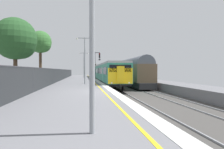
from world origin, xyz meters
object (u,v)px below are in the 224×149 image
at_px(freight_train_adjacent_track, 124,71).
at_px(background_tree_left, 17,40).
at_px(platform_lamp_far, 84,63).
at_px(background_tree_centre, 41,43).
at_px(commuter_train_at_platform, 102,72).
at_px(signal_gantry, 96,62).
at_px(speed_limit_sign, 95,69).
at_px(platform_lamp_mid, 85,56).

xyz_separation_m(freight_train_adjacent_track, background_tree_left, (-14.47, -17.41, 3.09)).
bearing_deg(platform_lamp_far, freight_train_adjacent_track, -31.14).
xyz_separation_m(platform_lamp_far, background_tree_left, (-6.71, -22.09, 1.38)).
height_order(freight_train_adjacent_track, background_tree_centre, background_tree_centre).
bearing_deg(commuter_train_at_platform, signal_gantry, -111.74).
relative_size(signal_gantry, speed_limit_sign, 1.71).
distance_m(speed_limit_sign, platform_lamp_mid, 11.80).
height_order(commuter_train_at_platform, background_tree_centre, background_tree_centre).
xyz_separation_m(commuter_train_at_platform, signal_gantry, (-1.47, -3.69, 1.85)).
xyz_separation_m(signal_gantry, background_tree_left, (-8.99, -16.55, 1.45)).
height_order(freight_train_adjacent_track, background_tree_left, background_tree_left).
xyz_separation_m(commuter_train_at_platform, background_tree_centre, (-9.72, -12.21, 4.15)).
xyz_separation_m(speed_limit_sign, background_tree_centre, (-7.87, -6.48, 3.57)).
relative_size(freight_train_adjacent_track, speed_limit_sign, 10.02).
xyz_separation_m(commuter_train_at_platform, background_tree_left, (-10.46, -20.24, 3.31)).
bearing_deg(platform_lamp_mid, background_tree_left, -156.16).
bearing_deg(background_tree_left, platform_lamp_far, 73.11).
relative_size(signal_gantry, background_tree_left, 0.74).
relative_size(commuter_train_at_platform, background_tree_centre, 5.74).
height_order(commuter_train_at_platform, background_tree_left, background_tree_left).
xyz_separation_m(background_tree_left, background_tree_centre, (0.74, 8.04, 0.84)).
height_order(platform_lamp_far, background_tree_centre, background_tree_centre).
distance_m(freight_train_adjacent_track, speed_limit_sign, 6.53).
height_order(signal_gantry, platform_lamp_mid, platform_lamp_mid).
bearing_deg(background_tree_centre, freight_train_adjacent_track, 34.33).
height_order(commuter_train_at_platform, freight_train_adjacent_track, freight_train_adjacent_track).
height_order(platform_lamp_far, background_tree_left, background_tree_left).
bearing_deg(background_tree_centre, platform_lamp_mid, -40.35).
distance_m(freight_train_adjacent_track, signal_gantry, 5.78).
distance_m(commuter_train_at_platform, platform_lamp_mid, 17.79).
bearing_deg(platform_lamp_mid, commuter_train_at_platform, 77.75).
distance_m(freight_train_adjacent_track, background_tree_left, 22.84).
relative_size(signal_gantry, platform_lamp_mid, 0.91).
bearing_deg(freight_train_adjacent_track, background_tree_left, -129.73).
relative_size(commuter_train_at_platform, speed_limit_sign, 13.97).
relative_size(background_tree_left, background_tree_centre, 0.95).
xyz_separation_m(freight_train_adjacent_track, platform_lamp_mid, (-7.76, -14.44, 1.78)).
xyz_separation_m(speed_limit_sign, background_tree_left, (-8.62, -14.52, 2.72)).
bearing_deg(background_tree_centre, signal_gantry, 45.91).
xyz_separation_m(freight_train_adjacent_track, platform_lamp_far, (-7.76, 4.69, 1.71)).
xyz_separation_m(freight_train_adjacent_track, speed_limit_sign, (-5.85, -2.89, 0.37)).
xyz_separation_m(signal_gantry, platform_lamp_mid, (-2.28, -13.58, 0.14)).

